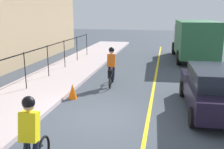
{
  "coord_description": "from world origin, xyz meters",
  "views": [
    {
      "loc": [
        -7.72,
        -2.04,
        3.46
      ],
      "look_at": [
        2.0,
        -0.03,
        1.0
      ],
      "focal_mm": 41.63,
      "sensor_mm": 36.0,
      "label": 1
    }
  ],
  "objects_px": {
    "cyclist_follow": "(31,139)",
    "box_truck_background": "(194,38)",
    "patrol_sedan": "(214,89)",
    "traffic_cone_near": "(73,91)",
    "cyclist_lead": "(111,67)"
  },
  "relations": [
    {
      "from": "cyclist_follow",
      "to": "traffic_cone_near",
      "type": "relative_size",
      "value": 2.97
    },
    {
      "from": "cyclist_lead",
      "to": "patrol_sedan",
      "type": "distance_m",
      "value": 4.8
    },
    {
      "from": "patrol_sedan",
      "to": "traffic_cone_near",
      "type": "xyz_separation_m",
      "value": [
        0.29,
        5.28,
        -0.52
      ]
    },
    {
      "from": "patrol_sedan",
      "to": "box_truck_background",
      "type": "xyz_separation_m",
      "value": [
        9.94,
        -0.22,
        0.73
      ]
    },
    {
      "from": "cyclist_lead",
      "to": "box_truck_background",
      "type": "distance_m",
      "value": 8.7
    },
    {
      "from": "cyclist_follow",
      "to": "patrol_sedan",
      "type": "bearing_deg",
      "value": -46.3
    },
    {
      "from": "cyclist_follow",
      "to": "box_truck_background",
      "type": "bearing_deg",
      "value": -21.29
    },
    {
      "from": "cyclist_lead",
      "to": "cyclist_follow",
      "type": "bearing_deg",
      "value": 174.46
    },
    {
      "from": "cyclist_lead",
      "to": "cyclist_follow",
      "type": "relative_size",
      "value": 1.0
    },
    {
      "from": "traffic_cone_near",
      "to": "box_truck_background",
      "type": "bearing_deg",
      "value": -29.7
    },
    {
      "from": "cyclist_follow",
      "to": "patrol_sedan",
      "type": "height_order",
      "value": "cyclist_follow"
    },
    {
      "from": "cyclist_follow",
      "to": "box_truck_background",
      "type": "relative_size",
      "value": 0.27
    },
    {
      "from": "cyclist_follow",
      "to": "patrol_sedan",
      "type": "distance_m",
      "value": 6.42
    },
    {
      "from": "patrol_sedan",
      "to": "traffic_cone_near",
      "type": "relative_size",
      "value": 7.3
    },
    {
      "from": "cyclist_lead",
      "to": "patrol_sedan",
      "type": "relative_size",
      "value": 0.41
    }
  ]
}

